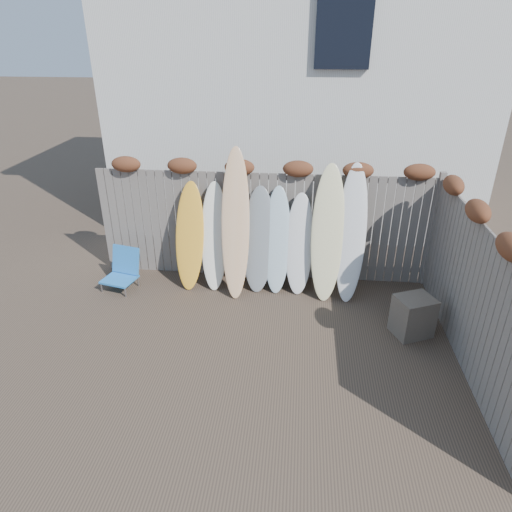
# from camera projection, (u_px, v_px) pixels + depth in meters

# --- Properties ---
(ground) EXTENTS (80.00, 80.00, 0.00)m
(ground) POSITION_uv_depth(u_px,v_px,m) (248.00, 355.00, 6.59)
(ground) COLOR #493A2D
(back_fence) EXTENTS (6.05, 0.28, 2.24)m
(back_fence) POSITION_uv_depth(u_px,v_px,m) (266.00, 217.00, 8.18)
(back_fence) COLOR slate
(back_fence) RESTS_ON ground
(right_fence) EXTENTS (0.28, 4.40, 2.24)m
(right_fence) POSITION_uv_depth(u_px,v_px,m) (474.00, 288.00, 6.04)
(right_fence) COLOR slate
(right_fence) RESTS_ON ground
(house) EXTENTS (8.50, 5.50, 6.33)m
(house) POSITION_uv_depth(u_px,v_px,m) (299.00, 76.00, 10.90)
(house) COLOR silver
(house) RESTS_ON ground
(beach_chair) EXTENTS (0.66, 0.69, 0.72)m
(beach_chair) POSITION_uv_depth(u_px,v_px,m) (123.00, 270.00, 8.21)
(beach_chair) COLOR #2A7FD3
(beach_chair) RESTS_ON ground
(wooden_crate) EXTENTS (0.67, 0.63, 0.63)m
(wooden_crate) POSITION_uv_depth(u_px,v_px,m) (413.00, 316.00, 6.92)
(wooden_crate) COLOR #4F453B
(wooden_crate) RESTS_ON ground
(lattice_panel) EXTENTS (0.22, 1.21, 1.82)m
(lattice_panel) POSITION_uv_depth(u_px,v_px,m) (458.00, 270.00, 6.98)
(lattice_panel) COLOR #4A3B2C
(lattice_panel) RESTS_ON ground
(surfboard_0) EXTENTS (0.54, 0.69, 1.87)m
(surfboard_0) POSITION_uv_depth(u_px,v_px,m) (190.00, 236.00, 8.05)
(surfboard_0) COLOR #FFAF2B
(surfboard_0) RESTS_ON ground
(surfboard_1) EXTENTS (0.50, 0.69, 1.87)m
(surfboard_1) POSITION_uv_depth(u_px,v_px,m) (214.00, 237.00, 8.04)
(surfboard_1) COLOR white
(surfboard_1) RESTS_ON ground
(surfboard_2) EXTENTS (0.54, 0.90, 2.49)m
(surfboard_2) POSITION_uv_depth(u_px,v_px,m) (235.00, 224.00, 7.74)
(surfboard_2) COLOR #FFC874
(surfboard_2) RESTS_ON ground
(surfboard_3) EXTENTS (0.57, 0.67, 1.82)m
(surfboard_3) POSITION_uv_depth(u_px,v_px,m) (258.00, 240.00, 7.99)
(surfboard_3) COLOR gray
(surfboard_3) RESTS_ON ground
(surfboard_4) EXTENTS (0.46, 0.66, 1.82)m
(surfboard_4) POSITION_uv_depth(u_px,v_px,m) (277.00, 240.00, 7.95)
(surfboard_4) COLOR #ACC8D5
(surfboard_4) RESTS_ON ground
(surfboard_5) EXTENTS (0.49, 0.62, 1.72)m
(surfboard_5) POSITION_uv_depth(u_px,v_px,m) (299.00, 244.00, 7.93)
(surfboard_5) COLOR white
(surfboard_5) RESTS_ON ground
(surfboard_6) EXTENTS (0.58, 0.81, 2.25)m
(surfboard_6) POSITION_uv_depth(u_px,v_px,m) (328.00, 233.00, 7.69)
(surfboard_6) COLOR #F4EBAF
(surfboard_6) RESTS_ON ground
(surfboard_7) EXTENTS (0.55, 0.83, 2.27)m
(surfboard_7) POSITION_uv_depth(u_px,v_px,m) (351.00, 234.00, 7.66)
(surfboard_7) COLOR white
(surfboard_7) RESTS_ON ground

